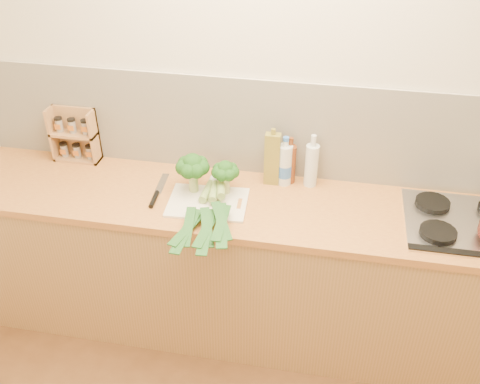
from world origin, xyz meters
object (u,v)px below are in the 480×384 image
object	(u,v)px
gas_hob	(467,223)
chefs_knife	(156,195)
spice_rack	(76,137)
chopping_board	(208,202)

from	to	relation	value
gas_hob	chefs_knife	bearing A→B (deg)	-178.29
gas_hob	spice_rack	xyz separation A→B (m)	(-2.10, 0.25, 0.12)
chopping_board	gas_hob	bearing A→B (deg)	-1.19
chefs_knife	chopping_board	bearing A→B (deg)	-5.44
gas_hob	chopping_board	size ratio (longest dim) A/B	1.47
chopping_board	spice_rack	size ratio (longest dim) A/B	1.27
gas_hob	chefs_knife	xyz separation A→B (m)	(-1.54, -0.05, -0.01)
gas_hob	chefs_knife	world-z (taller)	gas_hob
chefs_knife	gas_hob	bearing A→B (deg)	-2.28
spice_rack	chopping_board	bearing A→B (deg)	-19.88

